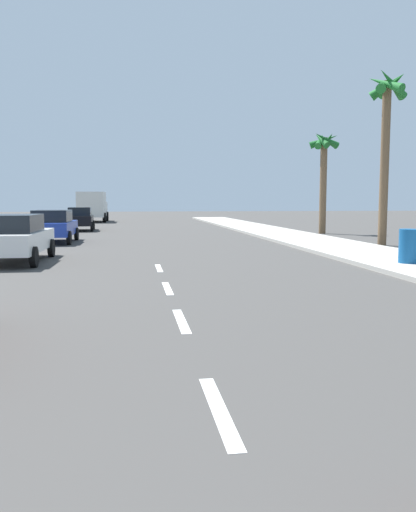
{
  "coord_description": "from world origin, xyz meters",
  "views": [
    {
      "loc": [
        -0.83,
        3.11,
        2.03
      ],
      "look_at": [
        0.45,
        11.79,
        1.1
      ],
      "focal_mm": 36.94,
      "sensor_mm": 36.0,
      "label": 1
    }
  ],
  "objects": [
    {
      "name": "ground_plane",
      "position": [
        0.0,
        20.0,
        0.0
      ],
      "size": [
        160.0,
        160.0,
        0.0
      ],
      "primitive_type": "plane",
      "color": "#423F3D"
    },
    {
      "name": "sidewalk_strip",
      "position": [
        7.89,
        22.0,
        0.07
      ],
      "size": [
        3.6,
        80.0,
        0.14
      ],
      "primitive_type": "cube",
      "color": "#B2ADA3",
      "rests_on": "ground"
    },
    {
      "name": "lane_stripe_2",
      "position": [
        0.0,
        7.97,
        0.0
      ],
      "size": [
        0.16,
        1.8,
        0.01
      ],
      "primitive_type": "cube",
      "color": "white",
      "rests_on": "ground"
    },
    {
      "name": "lane_stripe_3",
      "position": [
        0.0,
        11.82,
        0.0
      ],
      "size": [
        0.16,
        1.8,
        0.01
      ],
      "primitive_type": "cube",
      "color": "white",
      "rests_on": "ground"
    },
    {
      "name": "lane_stripe_4",
      "position": [
        0.0,
        15.15,
        0.0
      ],
      "size": [
        0.16,
        1.8,
        0.01
      ],
      "primitive_type": "cube",
      "color": "white",
      "rests_on": "ground"
    },
    {
      "name": "lane_stripe_5",
      "position": [
        0.0,
        18.84,
        0.0
      ],
      "size": [
        0.16,
        1.8,
        0.01
      ],
      "primitive_type": "cube",
      "color": "white",
      "rests_on": "ground"
    },
    {
      "name": "parked_car_white",
      "position": [
        -4.65,
        21.06,
        0.84
      ],
      "size": [
        2.16,
        4.56,
        1.57
      ],
      "rotation": [
        0.0,
        0.0,
        -0.02
      ],
      "color": "white",
      "rests_on": "ground"
    },
    {
      "name": "parked_car_blue",
      "position": [
        -4.5,
        29.2,
        0.84
      ],
      "size": [
        2.04,
        4.33,
        1.57
      ],
      "rotation": [
        0.0,
        0.0,
        -0.02
      ],
      "color": "#1E389E",
      "rests_on": "ground"
    },
    {
      "name": "parked_car_black",
      "position": [
        -4.15,
        39.29,
        0.83
      ],
      "size": [
        1.89,
        3.88,
        1.57
      ],
      "rotation": [
        0.0,
        0.0,
        0.03
      ],
      "color": "black",
      "rests_on": "ground"
    },
    {
      "name": "delivery_truck",
      "position": [
        -4.36,
        54.09,
        1.5
      ],
      "size": [
        2.76,
        6.28,
        2.8
      ],
      "rotation": [
        0.0,
        0.0,
        -0.02
      ],
      "color": "beige",
      "rests_on": "ground"
    },
    {
      "name": "palm_tree_far",
      "position": [
        10.4,
        25.37,
        5.76
      ],
      "size": [
        1.85,
        2.05,
        7.78
      ],
      "color": "brown",
      "rests_on": "ground"
    },
    {
      "name": "palm_tree_distant",
      "position": [
        10.81,
        33.99,
        4.52
      ],
      "size": [
        1.81,
        1.56,
        6.3
      ],
      "color": "brown",
      "rests_on": "ground"
    },
    {
      "name": "trash_bin_far",
      "position": [
        7.5,
        17.9,
        0.65
      ],
      "size": [
        0.6,
        0.6,
        1.03
      ],
      "primitive_type": "cylinder",
      "color": "#14518C",
      "rests_on": "sidewalk_strip"
    }
  ]
}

